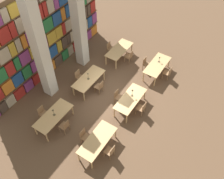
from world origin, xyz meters
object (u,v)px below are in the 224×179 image
chair_2 (142,108)px  desk_lamp_3 (88,75)px  chair_11 (110,48)px  chair_4 (168,73)px  desk_lamp_2 (53,111)px  chair_5 (146,64)px  chair_6 (65,126)px  reading_table_0 (97,141)px  chair_9 (79,76)px  chair_7 (43,113)px  reading_table_3 (54,116)px  chair_1 (85,136)px  desk_lamp_0 (132,92)px  chair_10 (129,56)px  reading_table_1 (130,99)px  reading_table_4 (89,79)px  chair_3 (118,96)px  pillar_center (79,22)px  chair_8 (100,87)px  reading_table_5 (119,50)px  chair_0 (110,151)px  reading_table_2 (157,66)px  desk_lamp_1 (159,59)px  pillar_left (41,52)px

chair_2 → desk_lamp_3: 3.55m
chair_11 → chair_4: bearing=89.5°
chair_2 → desk_lamp_2: (-3.00, 3.44, 0.59)m
chair_2 → chair_5: 3.55m
chair_6 → chair_11: size_ratio=1.00×
desk_lamp_2 → reading_table_0: bearing=-89.8°
chair_9 → chair_7: bearing=1.2°
chair_5 → reading_table_3: bearing=-17.7°
chair_1 → desk_lamp_2: (0.02, 1.93, 0.59)m
desk_lamp_0 → desk_lamp_3: bearing=95.9°
chair_10 → chair_7: bearing=166.6°
reading_table_1 → reading_table_4: same height
chair_3 → chair_11: (3.28, 2.68, 0.00)m
desk_lamp_0 → reading_table_4: (-0.22, 2.75, -0.41)m
reading_table_1 → desk_lamp_3: 2.79m
pillar_center → desk_lamp_0: 5.04m
chair_3 → reading_table_3: size_ratio=0.41×
reading_table_0 → desk_lamp_0: bearing=-0.0°
pillar_center → chair_1: (-4.66, -3.71, -2.52)m
chair_5 → desk_lamp_3: size_ratio=1.82×
desk_lamp_2 → chair_11: bearing=6.6°
chair_8 → reading_table_3: bearing=167.7°
reading_table_3 → chair_6: (-0.05, -0.74, -0.20)m
chair_5 → reading_table_5: (-0.01, 1.97, 0.20)m
pillar_center → chair_2: pillar_center is taller
chair_1 → chair_7: same height
pillar_center → reading_table_4: 3.29m
reading_table_0 → chair_5: bearing=6.2°
pillar_center → desk_lamp_3: 3.06m
chair_0 → reading_table_4: bearing=48.8°
chair_7 → chair_8: size_ratio=1.00×
chair_4 → reading_table_3: chair_4 is taller
chair_0 → desk_lamp_3: (3.01, 3.47, 0.61)m
pillar_center → reading_table_2: size_ratio=2.79×
chair_1 → chair_8: same height
reading_table_2 → chair_10: chair_10 is taller
chair_8 → chair_10: (3.22, -0.10, 0.00)m
chair_5 → desk_lamp_2: 6.58m
chair_5 → chair_7: (-6.34, 2.75, 0.00)m
reading_table_1 → reading_table_2: bearing=-0.6°
chair_0 → desk_lamp_1: 6.61m
chair_1 → reading_table_5: 6.55m
chair_2 → chair_6: bearing=138.8°
reading_table_0 → chair_3: chair_3 is taller
pillar_center → chair_0: (-4.66, -5.20, -2.52)m
reading_table_1 → reading_table_0: bearing=179.5°
desk_lamp_0 → reading_table_2: 3.00m
pillar_left → chair_0: (-1.58, -5.20, -2.52)m
chair_3 → chair_7: 4.12m
chair_4 → desk_lamp_1: 0.99m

